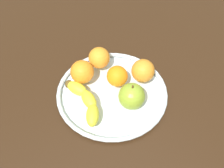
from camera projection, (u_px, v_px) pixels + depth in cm
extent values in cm
cube|color=#301D0F|center=(112.00, 99.00, 78.45)|extent=(140.34, 140.34, 4.00)
cylinder|color=silver|center=(112.00, 94.00, 76.68)|extent=(30.64, 30.64, 0.60)
torus|color=silver|center=(112.00, 92.00, 75.99)|extent=(31.92, 31.92, 1.20)
ellipsoid|color=yellow|center=(93.00, 115.00, 68.22)|extent=(7.39, 5.26, 3.40)
ellipsoid|color=yellow|center=(89.00, 99.00, 71.43)|extent=(7.21, 4.64, 3.40)
ellipsoid|color=yellow|center=(77.00, 88.00, 73.86)|extent=(7.30, 6.90, 3.40)
ellipsoid|color=brown|center=(69.00, 84.00, 74.90)|extent=(3.06, 3.11, 2.38)
sphere|color=#8CA92D|center=(132.00, 96.00, 69.74)|extent=(7.22, 7.22, 7.22)
cylinder|color=#593819|center=(133.00, 87.00, 66.81)|extent=(0.44, 0.44, 1.20)
sphere|color=orange|center=(117.00, 76.00, 75.00)|extent=(6.10, 6.10, 6.10)
sphere|color=orange|center=(143.00, 71.00, 75.85)|extent=(6.79, 6.79, 6.79)
sphere|color=orange|center=(99.00, 58.00, 79.41)|extent=(6.52, 6.52, 6.52)
sphere|color=orange|center=(82.00, 72.00, 75.53)|extent=(6.84, 6.84, 6.84)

